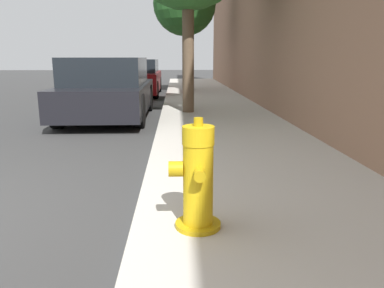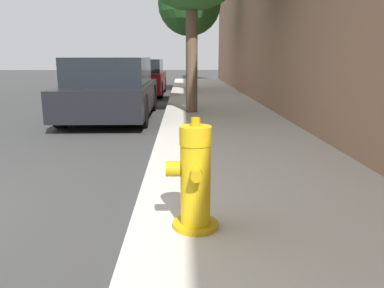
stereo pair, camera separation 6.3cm
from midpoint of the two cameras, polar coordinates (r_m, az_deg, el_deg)
The scene contains 5 objects.
sidewalk_slab at distance 3.37m, azimuth 13.75°, elevation -10.60°, with size 2.60×40.00×0.13m.
fire_hydrant at distance 2.79m, azimuth 0.19°, elevation -5.36°, with size 0.39×0.40×0.84m.
parked_car_near at distance 8.87m, azimuth -12.89°, elevation 8.09°, with size 1.84×3.98×1.39m.
parked_car_mid at distance 14.38m, azimuth -8.67°, elevation 9.94°, with size 1.78×4.08×1.32m.
street_tree_far at distance 15.28m, azimuth -1.26°, elevation 20.56°, with size 2.41×2.41×4.47m.
Camera 1 is at (2.29, -2.95, 1.40)m, focal length 35.00 mm.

